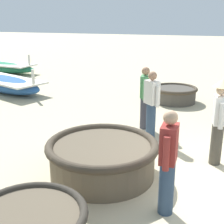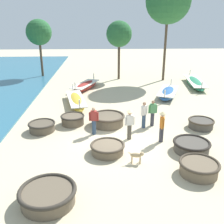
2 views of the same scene
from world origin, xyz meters
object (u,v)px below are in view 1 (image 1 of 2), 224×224
coracle_weathered (102,157)px  long_boat_green_hull (4,83)px  coracle_far_left (174,94)px  fisherman_with_hat (151,103)px  fisherman_standing_right (219,117)px  fisherman_crouching (145,96)px  fisherman_hauling (168,161)px

coracle_weathered → long_boat_green_hull: (4.99, 5.73, -0.06)m
coracle_far_left → fisherman_with_hat: bearing=177.5°
fisherman_standing_right → fisherman_with_hat: (0.98, 1.46, -0.12)m
coracle_weathered → fisherman_crouching: (2.62, -0.20, 0.48)m
coracle_weathered → fisherman_standing_right: (1.09, -1.93, 0.60)m
coracle_weathered → fisherman_crouching: size_ratio=1.28×
fisherman_standing_right → fisherman_crouching: size_ratio=1.06×
fisherman_crouching → fisherman_with_hat: (-0.55, -0.27, 0.00)m
coracle_weathered → fisherman_standing_right: fisherman_standing_right is taller
fisherman_with_hat → fisherman_hauling: bearing=-164.7°
long_boat_green_hull → fisherman_standing_right: 8.63m
coracle_weathered → fisherman_standing_right: bearing=-60.7°
fisherman_standing_right → fisherman_with_hat: fisherman_standing_right is taller
fisherman_crouching → coracle_weathered: bearing=175.6°
fisherman_crouching → fisherman_hauling: 3.56m
long_boat_green_hull → fisherman_crouching: 6.41m
long_boat_green_hull → fisherman_hauling: fisherman_hauling is taller
fisherman_hauling → fisherman_crouching: bearing=17.2°
coracle_weathered → coracle_far_left: coracle_weathered is taller
fisherman_crouching → fisherman_with_hat: same height
coracle_weathered → fisherman_hauling: fisherman_hauling is taller
coracle_weathered → coracle_far_left: 5.43m
fisherman_standing_right → long_boat_green_hull: bearing=63.0°
long_boat_green_hull → fisherman_crouching: fisherman_crouching is taller
fisherman_crouching → coracle_far_left: bearing=-8.5°
fisherman_standing_right → fisherman_with_hat: bearing=56.1°
fisherman_with_hat → coracle_weathered: bearing=167.1°
fisherman_standing_right → fisherman_crouching: 2.31m
long_boat_green_hull → fisherman_with_hat: (-2.92, -6.21, 0.54)m
coracle_weathered → fisherman_crouching: fisherman_crouching is taller
coracle_far_left → fisherman_crouching: (-2.78, 0.42, 0.56)m
fisherman_standing_right → fisherman_hauling: fisherman_standing_right is taller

